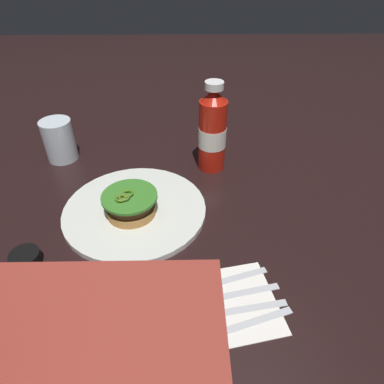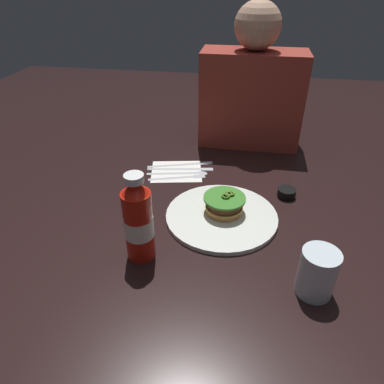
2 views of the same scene
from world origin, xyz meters
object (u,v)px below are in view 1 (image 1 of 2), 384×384
(water_glass, at_px, (59,140))
(butter_knife, at_px, (217,333))
(napkin, at_px, (226,304))
(steak_knife, at_px, (211,314))
(fork_utensil, at_px, (208,284))
(spoon_utensil, at_px, (205,299))
(dinner_plate, at_px, (135,210))
(burger_sandwich, at_px, (130,204))
(ketchup_bottle, at_px, (212,132))
(condiment_cup, at_px, (26,259))

(water_glass, height_order, butter_knife, water_glass)
(napkin, bearing_deg, steak_knife, 37.38)
(fork_utensil, height_order, spoon_utensil, same)
(dinner_plate, bearing_deg, burger_sandwich, 73.44)
(fork_utensil, relative_size, butter_knife, 0.83)
(burger_sandwich, xyz_separation_m, butter_knife, (-0.16, 0.26, -0.03))
(ketchup_bottle, bearing_deg, butter_knife, 87.58)
(condiment_cup, xyz_separation_m, napkin, (-0.35, 0.09, -0.01))
(burger_sandwich, relative_size, spoon_utensil, 0.57)
(burger_sandwich, xyz_separation_m, napkin, (-0.17, 0.21, -0.03))
(burger_sandwich, distance_m, fork_utensil, 0.23)
(condiment_cup, bearing_deg, dinner_plate, -142.65)
(ketchup_bottle, xyz_separation_m, water_glass, (0.38, -0.05, -0.05))
(dinner_plate, distance_m, napkin, 0.28)
(burger_sandwich, bearing_deg, spoon_utensil, 125.01)
(burger_sandwich, distance_m, napkin, 0.28)
(spoon_utensil, xyz_separation_m, steak_knife, (-0.01, 0.03, -0.00))
(water_glass, bearing_deg, steak_knife, 127.63)
(fork_utensil, distance_m, steak_knife, 0.05)
(steak_knife, bearing_deg, dinner_plate, -59.18)
(spoon_utensil, bearing_deg, steak_knife, 107.30)
(napkin, bearing_deg, water_glass, -49.42)
(dinner_plate, height_order, ketchup_bottle, ketchup_bottle)
(burger_sandwich, height_order, butter_knife, burger_sandwich)
(napkin, distance_m, butter_knife, 0.05)
(napkin, bearing_deg, condiment_cup, -14.66)
(water_glass, relative_size, spoon_utensil, 0.54)
(butter_knife, bearing_deg, ketchup_bottle, -92.42)
(dinner_plate, distance_m, butter_knife, 0.32)
(condiment_cup, height_order, spoon_utensil, condiment_cup)
(butter_knife, bearing_deg, condiment_cup, -23.15)
(butter_knife, bearing_deg, water_glass, -53.72)
(burger_sandwich, height_order, steak_knife, burger_sandwich)
(butter_knife, bearing_deg, napkin, -109.62)
(burger_sandwich, relative_size, fork_utensil, 0.63)
(condiment_cup, bearing_deg, butter_knife, 156.85)
(condiment_cup, distance_m, butter_knife, 0.36)
(fork_utensil, bearing_deg, steak_knife, 91.96)
(condiment_cup, relative_size, butter_knife, 0.24)
(napkin, bearing_deg, ketchup_bottle, -90.16)
(water_glass, relative_size, napkin, 0.65)
(napkin, distance_m, fork_utensil, 0.04)
(dinner_plate, distance_m, spoon_utensil, 0.26)
(condiment_cup, height_order, steak_knife, condiment_cup)
(steak_knife, bearing_deg, butter_knife, 100.94)
(dinner_plate, height_order, condiment_cup, condiment_cup)
(condiment_cup, height_order, fork_utensil, condiment_cup)
(dinner_plate, height_order, steak_knife, dinner_plate)
(dinner_plate, bearing_deg, steak_knife, 120.82)
(dinner_plate, bearing_deg, water_glass, -45.98)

